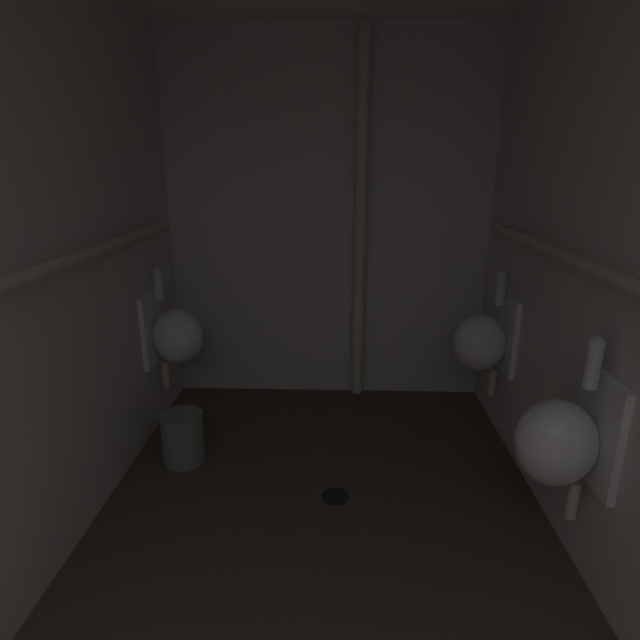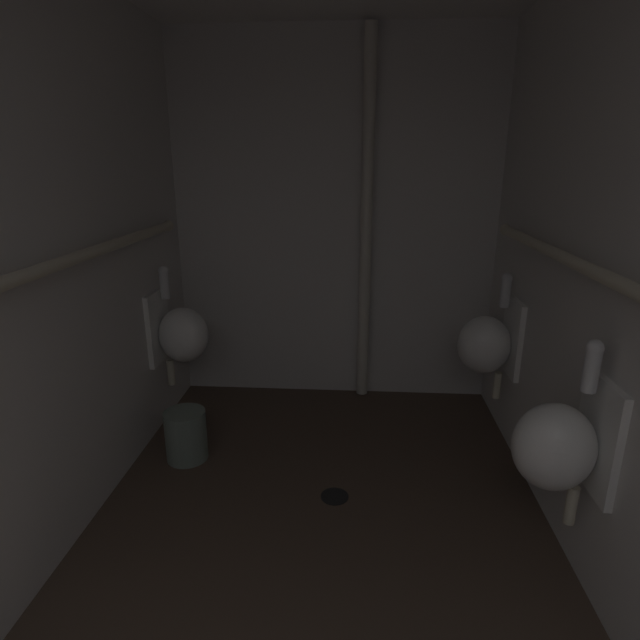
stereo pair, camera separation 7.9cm
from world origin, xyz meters
name	(u,v)px [view 2 (the right image)]	position (x,y,z in m)	size (l,w,h in m)	color
floor	(314,577)	(0.00, 1.73, -0.04)	(2.25, 3.59, 0.08)	#47382D
wall_left	(7,280)	(-1.09, 1.73, 1.20)	(0.06, 3.59, 2.40)	silver
wall_back	(335,224)	(0.00, 3.50, 1.20)	(2.25, 0.06, 2.40)	silver
urinal_left_mid	(180,333)	(-0.92, 2.93, 0.60)	(0.32, 0.30, 0.76)	white
urinal_right_mid	(560,444)	(0.92, 1.77, 0.60)	(0.32, 0.30, 0.76)	white
urinal_right_far	(488,343)	(0.92, 2.88, 0.60)	(0.32, 0.30, 0.76)	white
supply_pipe_left	(29,274)	(-1.00, 1.72, 1.22)	(0.06, 2.88, 0.06)	beige
supply_pipe_right	(623,285)	(1.00, 1.70, 1.22)	(0.06, 2.83, 0.06)	beige
standpipe_back_wall	(366,226)	(0.21, 3.39, 1.20)	(0.08, 0.08, 2.35)	beige
floor_drain	(335,496)	(0.06, 2.22, 0.00)	(0.14, 0.14, 0.01)	black
waste_bin	(186,435)	(-0.78, 2.51, 0.14)	(0.23, 0.23, 0.29)	slate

